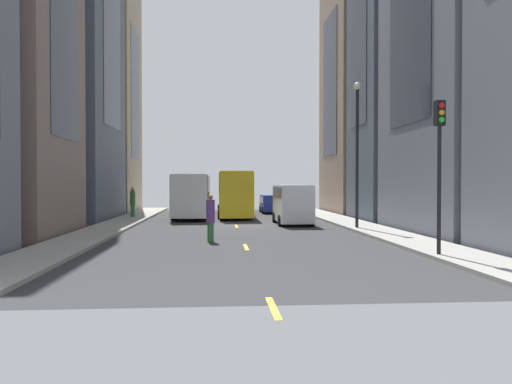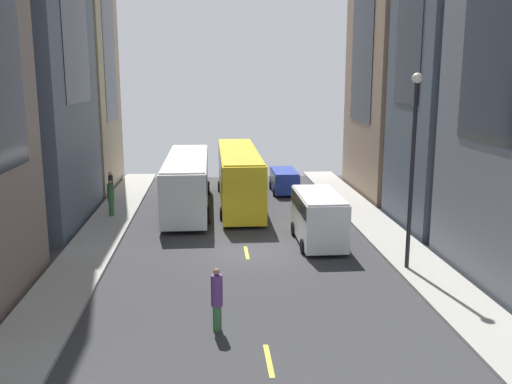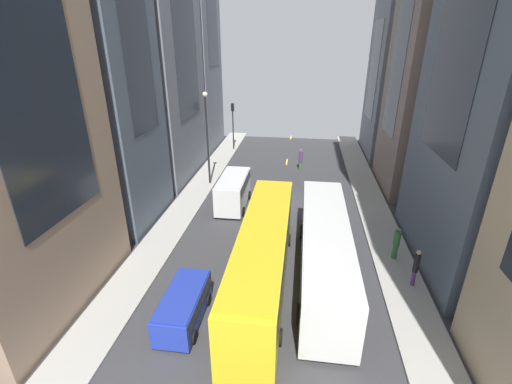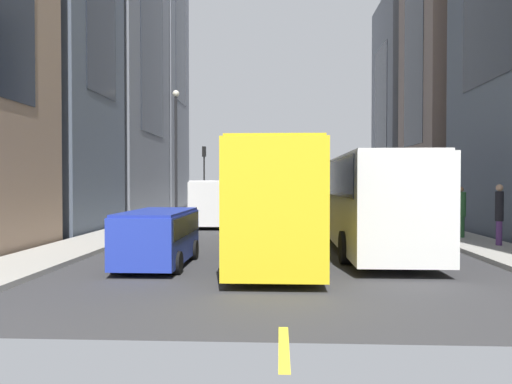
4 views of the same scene
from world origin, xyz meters
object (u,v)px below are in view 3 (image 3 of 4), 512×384
traffic_light_near_corner (233,117)px  delivery_van_white (233,189)px  car_blue_0 (183,305)px  pedestrian_crossing_near (416,266)px  city_bus_white (325,245)px  pedestrian_walking_far (301,159)px  streetcar_yellow (263,251)px  pedestrian_crossing_mid (396,242)px

traffic_light_near_corner → delivery_van_white: bearing=101.0°
delivery_van_white → car_blue_0: 12.85m
pedestrian_crossing_near → city_bus_white: bearing=-30.4°
pedestrian_walking_far → delivery_van_white: bearing=22.2°
pedestrian_crossing_near → delivery_van_white: bearing=-61.5°
streetcar_yellow → delivery_van_white: (3.53, -9.47, -0.61)m
city_bus_white → traffic_light_near_corner: traffic_light_near_corner is taller
city_bus_white → traffic_light_near_corner: (9.89, -23.72, 1.98)m
delivery_van_white → pedestrian_walking_far: delivery_van_white is taller
pedestrian_crossing_near → traffic_light_near_corner: traffic_light_near_corner is taller
delivery_van_white → car_blue_0: bearing=90.3°
city_bus_white → streetcar_yellow: size_ratio=0.95×
city_bus_white → streetcar_yellow: (3.35, 1.22, 0.11)m
delivery_van_white → city_bus_white: bearing=129.8°
city_bus_white → car_blue_0: bearing=33.9°
pedestrian_walking_far → pedestrian_crossing_near: (-6.52, 18.30, 0.25)m
pedestrian_walking_far → city_bus_white: bearing=56.2°
city_bus_white → pedestrian_crossing_near: size_ratio=5.68×
traffic_light_near_corner → pedestrian_crossing_near: bearing=121.4°
streetcar_yellow → pedestrian_crossing_mid: bearing=-156.8°
pedestrian_crossing_mid → pedestrian_walking_far: bearing=-29.1°
streetcar_yellow → delivery_van_white: 10.13m
car_blue_0 → city_bus_white: bearing=-146.1°
city_bus_white → pedestrian_crossing_mid: 4.97m
streetcar_yellow → delivery_van_white: bearing=-69.5°
streetcar_yellow → pedestrian_crossing_near: size_ratio=5.99×
city_bus_white → traffic_light_near_corner: 25.77m
city_bus_white → car_blue_0: (6.81, 4.59, -1.05)m
pedestrian_crossing_mid → traffic_light_near_corner: (14.32, -21.61, 2.72)m
car_blue_0 → streetcar_yellow: bearing=-135.8°
delivery_van_white → pedestrian_crossing_mid: (-11.32, 6.14, -0.23)m
delivery_van_white → pedestrian_walking_far: 10.91m
pedestrian_walking_far → traffic_light_near_corner: size_ratio=0.39×
pedestrian_walking_far → pedestrian_crossing_near: bearing=70.5°
car_blue_0 → pedestrian_walking_far: 23.00m
delivery_van_white → pedestrian_walking_far: bearing=-118.6°
city_bus_white → pedestrian_crossing_near: (-4.86, 0.48, -0.62)m
car_blue_0 → delivery_van_white: bearing=-89.7°
pedestrian_walking_far → pedestrian_crossing_mid: bearing=72.1°
streetcar_yellow → pedestrian_crossing_near: streetcar_yellow is taller
traffic_light_near_corner → pedestrian_crossing_mid: bearing=123.5°
streetcar_yellow → pedestrian_walking_far: bearing=-95.1°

